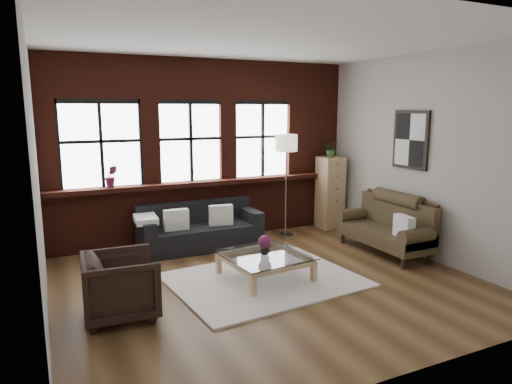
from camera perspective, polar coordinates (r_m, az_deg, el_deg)
name	(u,v)px	position (r m, az deg, el deg)	size (l,w,h in m)	color
floor	(268,282)	(6.39, 1.52, -11.17)	(5.50, 5.50, 0.00)	#50351D
ceiling	(269,39)	(6.00, 1.68, 18.57)	(5.50, 5.50, 0.00)	white
wall_back	(206,151)	(8.28, -6.29, 5.16)	(5.50, 5.50, 0.00)	#ACA8A0
wall_front	(406,201)	(3.95, 18.23, -1.02)	(5.50, 5.50, 0.00)	#ACA8A0
wall_left	(37,180)	(5.35, -25.71, 1.34)	(5.00, 5.00, 0.00)	#ACA8A0
wall_right	(425,157)	(7.63, 20.40, 4.13)	(5.00, 5.00, 0.00)	#ACA8A0
brick_backwall	(207,151)	(8.22, -6.15, 5.13)	(5.50, 0.12, 3.20)	#4F1C12
sill_ledge	(209,183)	(8.21, -5.87, 1.18)	(5.50, 0.30, 0.08)	#4F1C12
window_left	(101,146)	(7.82, -18.80, 5.47)	(1.38, 0.10, 1.50)	black
window_mid	(190,143)	(8.13, -8.20, 6.08)	(1.38, 0.10, 1.50)	black
window_right	(262,141)	(8.64, 0.75, 6.43)	(1.38, 0.10, 1.50)	black
wall_poster	(411,140)	(7.80, 18.78, 6.20)	(0.05, 0.74, 0.94)	black
shag_rug	(264,280)	(6.42, 1.06, -10.91)	(2.47, 1.94, 0.03)	silver
dark_sofa	(200,227)	(7.82, -6.99, -4.32)	(2.04, 0.83, 0.74)	black
pillow_a	(176,220)	(7.56, -9.94, -3.43)	(0.40, 0.14, 0.34)	white
pillow_b	(221,215)	(7.80, -4.41, -2.89)	(0.40, 0.14, 0.34)	white
vintage_settee	(384,225)	(7.76, 15.71, -4.03)	(0.77, 1.74, 0.93)	#3A2E1B
pillow_settee	(404,227)	(7.30, 18.01, -4.15)	(0.14, 0.38, 0.34)	white
armchair	(121,286)	(5.48, -16.54, -11.16)	(0.79, 0.82, 0.74)	black
coffee_table	(265,267)	(6.45, 1.13, -9.32)	(1.08, 1.08, 0.36)	tan
vase	(265,250)	(6.37, 1.14, -7.20)	(0.13, 0.13, 0.14)	#B2B2B2
flowers	(265,242)	(6.33, 1.14, -6.27)	(0.19, 0.19, 0.19)	#692449
drawer_chest	(330,193)	(9.12, 9.24, -0.09)	(0.44, 0.44, 1.42)	tan
potted_plant_top	(331,149)	(9.01, 9.40, 5.33)	(0.28, 0.25, 0.32)	#2D5923
floor_lamp	(286,182)	(8.40, 3.75, 1.26)	(0.40, 0.40, 2.03)	#A5A5A8
sill_plant	(111,176)	(7.76, -17.64, 1.88)	(0.20, 0.16, 0.37)	#692449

